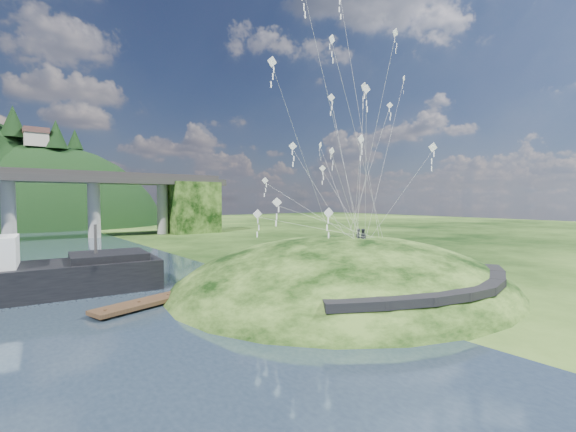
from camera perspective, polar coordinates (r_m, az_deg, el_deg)
ground at (r=32.59m, az=0.99°, el=-12.97°), size 320.00×320.00×0.00m
grass_hill at (r=39.65m, az=8.34°, el=-12.41°), size 36.00×32.00×13.00m
footpath at (r=31.63m, az=23.50°, el=-9.77°), size 22.29×5.84×0.83m
work_barge at (r=41.30m, az=-36.43°, el=-7.13°), size 24.89×9.25×8.51m
wooden_dock at (r=34.88m, az=-17.30°, el=-11.35°), size 12.97×5.59×0.92m
kite_flyers at (r=37.52m, az=10.81°, el=-1.85°), size 1.13×1.22×1.83m
kite_swarm at (r=37.07m, az=6.44°, el=13.48°), size 20.12×17.14×21.64m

